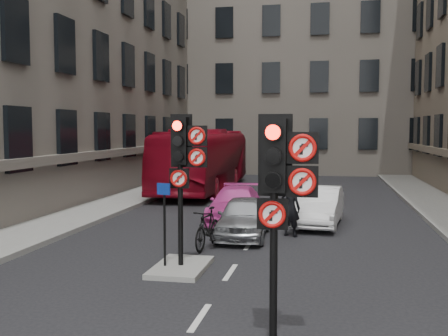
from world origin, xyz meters
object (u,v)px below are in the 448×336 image
at_px(signal_far, 184,157).
at_px(car_pink, 235,204).
at_px(car_silver, 244,217).
at_px(signal_near, 280,180).
at_px(motorcycle, 208,228).
at_px(info_sign, 164,213).
at_px(bus_red, 204,160).
at_px(motorcyclist, 290,208).
at_px(car_white, 319,206).

xyz_separation_m(signal_far, car_pink, (0.06, 6.78, -2.09)).
bearing_deg(car_silver, signal_near, -79.25).
bearing_deg(signal_near, car_pink, 103.27).
bearing_deg(signal_far, motorcycle, 88.72).
height_order(car_silver, motorcycle, car_silver).
bearing_deg(info_sign, signal_near, -39.15).
xyz_separation_m(bus_red, motorcyclist, (5.44, -11.34, -0.78)).
bearing_deg(motorcycle, car_silver, 74.75).
bearing_deg(motorcyclist, signal_near, 117.41).
bearing_deg(car_white, signal_near, -86.72).
xyz_separation_m(bus_red, motorcycle, (3.29, -13.47, -1.10)).
distance_m(bus_red, motorcycle, 13.91).
distance_m(car_silver, motorcycle, 1.91).
height_order(signal_far, car_silver, signal_far).
xyz_separation_m(signal_near, bus_red, (-5.83, 19.77, -0.92)).
bearing_deg(signal_near, info_sign, 128.28).
distance_m(signal_far, motorcyclist, 5.26).
height_order(signal_far, car_pink, signal_far).
relative_size(bus_red, motorcycle, 6.31).
bearing_deg(car_white, car_silver, -126.05).
relative_size(bus_red, info_sign, 6.09).
relative_size(signal_far, bus_red, 0.30).
bearing_deg(car_silver, bus_red, 107.06).
height_order(motorcycle, info_sign, info_sign).
xyz_separation_m(motorcycle, motorcyclist, (2.16, 2.13, 0.32)).
distance_m(signal_near, car_silver, 8.49).
xyz_separation_m(signal_near, car_silver, (-1.81, 8.06, -1.96)).
distance_m(signal_near, info_sign, 5.04).
bearing_deg(car_pink, car_white, -5.57).
height_order(bus_red, motorcyclist, bus_red).
xyz_separation_m(signal_near, info_sign, (-3.04, 3.85, -1.19)).
relative_size(car_white, motorcyclist, 2.26).
relative_size(car_pink, bus_red, 0.35).
height_order(signal_near, car_white, signal_near).
height_order(car_pink, bus_red, bus_red).
xyz_separation_m(signal_near, car_white, (0.46, 10.59, -1.92)).
bearing_deg(car_white, motorcyclist, -105.60).
bearing_deg(car_silver, info_sign, -108.14).
bearing_deg(info_sign, motorcycle, 91.31).
bearing_deg(info_sign, car_white, 75.21).
bearing_deg(bus_red, motorcyclist, -64.54).
distance_m(motorcyclist, info_sign, 5.31).
xyz_separation_m(car_silver, bus_red, (-4.02, 11.71, 1.04)).
bearing_deg(motorcycle, car_white, 62.53).
xyz_separation_m(signal_far, info_sign, (-0.44, -0.15, -1.31)).
relative_size(bus_red, motorcyclist, 6.72).
bearing_deg(car_silver, motorcyclist, 12.43).
bearing_deg(signal_near, signal_far, 123.02).
bearing_deg(signal_far, signal_near, -56.98).
bearing_deg(car_white, bus_red, 130.19).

